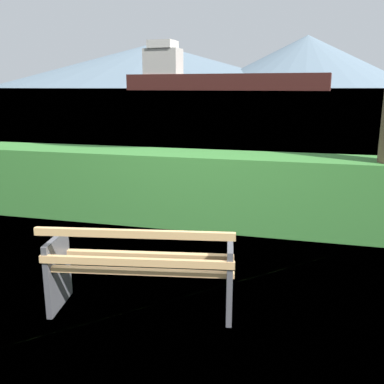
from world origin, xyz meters
TOP-DOWN VIEW (x-y plane):
  - ground_plane at (0.00, 0.00)m, footprint 1400.00×1400.00m
  - water_surface at (0.00, 306.37)m, footprint 620.00×620.00m
  - park_bench at (0.01, -0.06)m, footprint 1.73×0.83m
  - hedge_row at (0.00, 2.63)m, footprint 12.80×0.87m
  - cargo_ship_large at (-43.49, 201.79)m, footprint 96.17×19.21m
  - fishing_boat_near at (-7.37, 253.77)m, footprint 4.42×4.74m
  - distant_hills at (-38.26, 563.65)m, footprint 836.89×420.74m

SIDE VIEW (x-z plane):
  - ground_plane at x=0.00m, z-range 0.00..0.00m
  - water_surface at x=0.00m, z-range 0.00..0.00m
  - park_bench at x=0.01m, z-range -0.01..0.86m
  - hedge_row at x=0.00m, z-range 0.00..1.05m
  - fishing_boat_near at x=-7.37m, z-range -0.25..1.53m
  - cargo_ship_large at x=-43.49m, z-range -5.11..18.09m
  - distant_hills at x=-38.26m, z-range -1.52..60.70m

